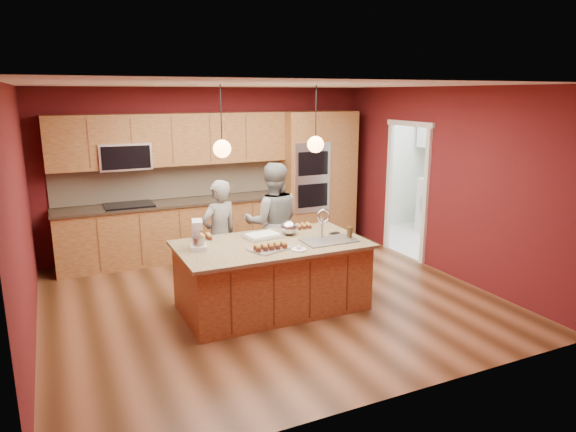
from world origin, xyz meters
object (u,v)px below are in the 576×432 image
island (273,274)px  person_left (219,235)px  person_right (273,223)px  mixing_bowl (289,228)px  stand_mixer (198,237)px

island → person_left: bearing=113.8°
person_left → person_right: bearing=160.8°
person_right → mixing_bowl: person_right is taller
person_right → mixing_bowl: size_ratio=7.45×
island → stand_mixer: island is taller
person_left → stand_mixer: bearing=37.7°
person_left → person_right: 0.78m
island → person_left: size_ratio=1.52×
island → person_right: person_right is taller
island → mixing_bowl: 0.65m
person_right → island: bearing=83.7°
person_right → stand_mixer: 1.49m
person_left → mixing_bowl: person_left is taller
island → person_left: (-0.39, 0.89, 0.32)m
person_left → mixing_bowl: bearing=119.5°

